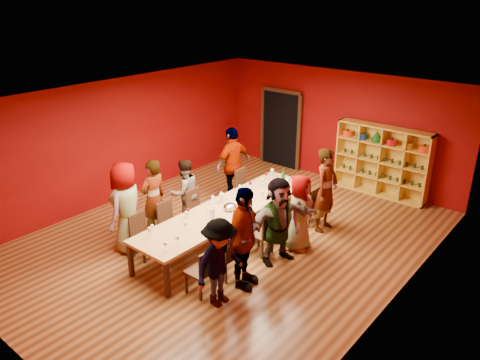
{
  "coord_description": "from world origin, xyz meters",
  "views": [
    {
      "loc": [
        5.73,
        -6.54,
        4.92
      ],
      "look_at": [
        -0.16,
        0.56,
        1.15
      ],
      "focal_mm": 35.0,
      "sensor_mm": 36.0,
      "label": 1
    }
  ],
  "objects_px": {
    "person_left_1": "(154,198)",
    "spittoon_bowl": "(230,207)",
    "chair_person_left_2": "(196,207)",
    "chair_person_right_4": "(310,204)",
    "person_right_1": "(244,239)",
    "person_right_2": "(278,221)",
    "tasting_table": "(229,210)",
    "chair_person_left_1": "(169,220)",
    "chair_person_left_4": "(244,185)",
    "chair_person_right_3": "(283,220)",
    "shelving_unit": "(383,158)",
    "person_right_4": "(326,190)",
    "person_left_4": "(233,165)",
    "person_left_2": "(184,192)",
    "chair_person_right_0": "(203,270)",
    "person_right_3": "(300,213)",
    "wine_bottle": "(283,176)",
    "person_left_0": "(126,207)",
    "chair_person_right_2": "(264,232)",
    "chair_person_left_0": "(142,233)",
    "person_right_0": "(220,263)",
    "chair_person_right_1": "(228,254)"
  },
  "relations": [
    {
      "from": "person_right_4",
      "to": "person_left_4",
      "type": "bearing_deg",
      "value": 90.14
    },
    {
      "from": "chair_person_left_0",
      "to": "wine_bottle",
      "type": "bearing_deg",
      "value": 74.34
    },
    {
      "from": "tasting_table",
      "to": "chair_person_left_1",
      "type": "distance_m",
      "value": 1.26
    },
    {
      "from": "chair_person_left_0",
      "to": "person_left_0",
      "type": "bearing_deg",
      "value": 180.0
    },
    {
      "from": "person_right_3",
      "to": "chair_person_right_4",
      "type": "xyz_separation_m",
      "value": [
        -0.39,
        1.05,
        -0.3
      ]
    },
    {
      "from": "person_left_2",
      "to": "chair_person_right_0",
      "type": "relative_size",
      "value": 1.71
    },
    {
      "from": "tasting_table",
      "to": "person_right_2",
      "type": "bearing_deg",
      "value": 0.25
    },
    {
      "from": "person_left_0",
      "to": "chair_person_right_2",
      "type": "bearing_deg",
      "value": 105.4
    },
    {
      "from": "spittoon_bowl",
      "to": "wine_bottle",
      "type": "xyz_separation_m",
      "value": [
        -0.03,
        1.93,
        0.06
      ]
    },
    {
      "from": "shelving_unit",
      "to": "chair_person_left_2",
      "type": "height_order",
      "value": "shelving_unit"
    },
    {
      "from": "tasting_table",
      "to": "person_left_1",
      "type": "xyz_separation_m",
      "value": [
        -1.35,
        -0.84,
        0.16
      ]
    },
    {
      "from": "person_left_4",
      "to": "spittoon_bowl",
      "type": "xyz_separation_m",
      "value": [
        1.34,
        -1.67,
        -0.12
      ]
    },
    {
      "from": "person_left_0",
      "to": "person_left_4",
      "type": "relative_size",
      "value": 0.99
    },
    {
      "from": "person_left_2",
      "to": "chair_person_left_4",
      "type": "relative_size",
      "value": 1.71
    },
    {
      "from": "chair_person_left_4",
      "to": "person_right_3",
      "type": "xyz_separation_m",
      "value": [
        2.21,
        -0.94,
        0.3
      ]
    },
    {
      "from": "chair_person_left_2",
      "to": "chair_person_right_4",
      "type": "relative_size",
      "value": 1.0
    },
    {
      "from": "chair_person_right_2",
      "to": "person_left_4",
      "type": "bearing_deg",
      "value": 143.5
    },
    {
      "from": "person_right_2",
      "to": "spittoon_bowl",
      "type": "xyz_separation_m",
      "value": [
        -1.16,
        -0.06,
        -0.04
      ]
    },
    {
      "from": "person_left_1",
      "to": "spittoon_bowl",
      "type": "height_order",
      "value": "person_left_1"
    },
    {
      "from": "shelving_unit",
      "to": "chair_person_right_3",
      "type": "relative_size",
      "value": 2.7
    },
    {
      "from": "chair_person_left_0",
      "to": "chair_person_right_4",
      "type": "xyz_separation_m",
      "value": [
        1.82,
        3.27,
        0.0
      ]
    },
    {
      "from": "chair_person_left_0",
      "to": "person_right_3",
      "type": "xyz_separation_m",
      "value": [
        2.21,
        2.23,
        0.3
      ]
    },
    {
      "from": "chair_person_right_0",
      "to": "person_right_0",
      "type": "distance_m",
      "value": 0.48
    },
    {
      "from": "chair_person_left_1",
      "to": "chair_person_right_3",
      "type": "relative_size",
      "value": 1.0
    },
    {
      "from": "chair_person_left_1",
      "to": "person_right_2",
      "type": "distance_m",
      "value": 2.34
    },
    {
      "from": "shelving_unit",
      "to": "chair_person_left_0",
      "type": "relative_size",
      "value": 2.7
    },
    {
      "from": "tasting_table",
      "to": "chair_person_right_1",
      "type": "xyz_separation_m",
      "value": [
        0.91,
        -1.07,
        -0.2
      ]
    },
    {
      "from": "chair_person_left_4",
      "to": "person_left_4",
      "type": "distance_m",
      "value": 0.56
    },
    {
      "from": "person_right_1",
      "to": "person_right_2",
      "type": "xyz_separation_m",
      "value": [
        -0.03,
        1.08,
        -0.09
      ]
    },
    {
      "from": "chair_person_left_2",
      "to": "chair_person_right_0",
      "type": "bearing_deg",
      "value": -42.67
    },
    {
      "from": "spittoon_bowl",
      "to": "person_left_1",
      "type": "bearing_deg",
      "value": -151.27
    },
    {
      "from": "person_left_0",
      "to": "chair_person_left_2",
      "type": "height_order",
      "value": "person_left_0"
    },
    {
      "from": "chair_person_right_0",
      "to": "chair_person_left_0",
      "type": "bearing_deg",
      "value": 175.07
    },
    {
      "from": "tasting_table",
      "to": "person_right_4",
      "type": "relative_size",
      "value": 2.42
    },
    {
      "from": "chair_person_left_2",
      "to": "chair_person_right_0",
      "type": "height_order",
      "value": "same"
    },
    {
      "from": "shelving_unit",
      "to": "person_right_4",
      "type": "bearing_deg",
      "value": -92.53
    },
    {
      "from": "chair_person_left_2",
      "to": "person_right_3",
      "type": "bearing_deg",
      "value": 17.72
    },
    {
      "from": "tasting_table",
      "to": "chair_person_left_4",
      "type": "bearing_deg",
      "value": 119.51
    },
    {
      "from": "person_left_4",
      "to": "person_left_0",
      "type": "bearing_deg",
      "value": 5.09
    },
    {
      "from": "chair_person_left_0",
      "to": "person_left_2",
      "type": "distance_m",
      "value": 1.58
    },
    {
      "from": "person_left_0",
      "to": "chair_person_right_4",
      "type": "bearing_deg",
      "value": 126.07
    },
    {
      "from": "chair_person_left_1",
      "to": "person_right_3",
      "type": "xyz_separation_m",
      "value": [
        2.21,
        1.51,
        0.3
      ]
    },
    {
      "from": "person_right_3",
      "to": "spittoon_bowl",
      "type": "distance_m",
      "value": 1.41
    },
    {
      "from": "person_left_2",
      "to": "person_left_4",
      "type": "relative_size",
      "value": 0.81
    },
    {
      "from": "shelving_unit",
      "to": "chair_person_right_3",
      "type": "height_order",
      "value": "shelving_unit"
    },
    {
      "from": "person_left_1",
      "to": "person_right_2",
      "type": "bearing_deg",
      "value": 109.48
    },
    {
      "from": "person_left_0",
      "to": "person_right_2",
      "type": "height_order",
      "value": "person_left_0"
    },
    {
      "from": "chair_person_left_4",
      "to": "person_right_1",
      "type": "relative_size",
      "value": 0.47
    },
    {
      "from": "chair_person_left_1",
      "to": "chair_person_left_2",
      "type": "distance_m",
      "value": 0.81
    },
    {
      "from": "chair_person_left_1",
      "to": "chair_person_left_4",
      "type": "relative_size",
      "value": 1.0
    }
  ]
}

